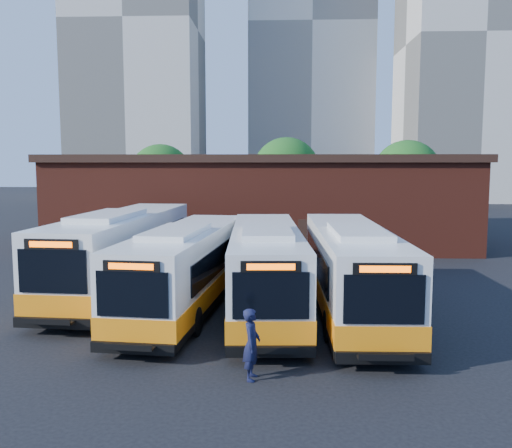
{
  "coord_description": "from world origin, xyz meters",
  "views": [
    {
      "loc": [
        1.08,
        -19.41,
        5.9
      ],
      "look_at": [
        0.08,
        6.42,
        2.96
      ],
      "focal_mm": 38.0,
      "sensor_mm": 36.0,
      "label": 1
    }
  ],
  "objects_px": {
    "bus_midwest": "(187,271)",
    "transit_worker": "(252,344)",
    "bus_mideast": "(266,271)",
    "bus_east": "(351,273)",
    "bus_west": "(123,254)"
  },
  "relations": [
    {
      "from": "bus_midwest",
      "to": "bus_mideast",
      "type": "distance_m",
      "value": 3.18
    },
    {
      "from": "bus_east",
      "to": "transit_worker",
      "type": "height_order",
      "value": "bus_east"
    },
    {
      "from": "bus_midwest",
      "to": "bus_mideast",
      "type": "relative_size",
      "value": 0.99
    },
    {
      "from": "transit_worker",
      "to": "bus_mideast",
      "type": "bearing_deg",
      "value": 3.4
    },
    {
      "from": "bus_west",
      "to": "transit_worker",
      "type": "bearing_deg",
      "value": -53.29
    },
    {
      "from": "bus_mideast",
      "to": "transit_worker",
      "type": "relative_size",
      "value": 6.54
    },
    {
      "from": "bus_mideast",
      "to": "bus_east",
      "type": "height_order",
      "value": "bus_east"
    },
    {
      "from": "bus_west",
      "to": "transit_worker",
      "type": "relative_size",
      "value": 7.09
    },
    {
      "from": "bus_midwest",
      "to": "transit_worker",
      "type": "distance_m",
      "value": 7.71
    },
    {
      "from": "bus_midwest",
      "to": "bus_mideast",
      "type": "bearing_deg",
      "value": 5.53
    },
    {
      "from": "bus_west",
      "to": "transit_worker",
      "type": "xyz_separation_m",
      "value": [
        6.37,
        -9.96,
        -0.73
      ]
    },
    {
      "from": "bus_west",
      "to": "bus_midwest",
      "type": "xyz_separation_m",
      "value": [
        3.43,
        -2.85,
        -0.15
      ]
    },
    {
      "from": "transit_worker",
      "to": "bus_west",
      "type": "bearing_deg",
      "value": 37.93
    },
    {
      "from": "bus_mideast",
      "to": "bus_east",
      "type": "relative_size",
      "value": 0.99
    },
    {
      "from": "bus_mideast",
      "to": "bus_east",
      "type": "xyz_separation_m",
      "value": [
        3.36,
        -0.33,
        0.02
      ]
    }
  ]
}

